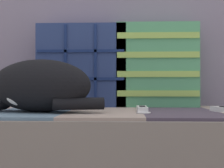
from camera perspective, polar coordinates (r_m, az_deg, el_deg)
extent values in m
cube|color=#6B605B|center=(1.38, 4.79, -8.80)|extent=(1.68, 0.80, 0.20)
cube|color=slate|center=(1.40, -12.03, -4.34)|extent=(0.27, 0.72, 0.01)
cube|color=gray|center=(1.35, -0.89, -4.47)|extent=(0.27, 0.72, 0.01)
cube|color=#423847|center=(1.37, 10.49, -4.43)|extent=(0.27, 0.72, 0.01)
cube|color=slate|center=(1.71, 4.30, 5.34)|extent=(1.68, 0.14, 0.53)
cube|color=navy|center=(1.57, -4.95, 3.03)|extent=(0.40, 0.13, 0.37)
cube|color=navy|center=(1.50, -5.28, 0.86)|extent=(0.38, 0.01, 0.01)
cube|color=navy|center=(1.52, -7.75, 3.16)|extent=(0.01, 0.01, 0.36)
cube|color=navy|center=(1.51, -5.28, 5.50)|extent=(0.38, 0.01, 0.01)
cube|color=navy|center=(1.50, -2.78, 3.20)|extent=(0.01, 0.01, 0.36)
cube|color=#4C9366|center=(1.57, 7.44, 3.10)|extent=(0.36, 0.13, 0.37)
cube|color=#93B751|center=(1.50, 7.68, -1.57)|extent=(0.36, 0.01, 0.03)
cube|color=#93B751|center=(1.50, 7.68, 1.65)|extent=(0.36, 0.01, 0.03)
cube|color=#93B751|center=(1.50, 7.67, 4.86)|extent=(0.36, 0.01, 0.03)
cube|color=#93B751|center=(1.51, 7.67, 8.03)|extent=(0.36, 0.01, 0.03)
ellipsoid|color=black|center=(1.25, -11.91, -0.26)|extent=(0.42, 0.28, 0.19)
sphere|color=black|center=(1.33, -18.04, -1.83)|extent=(0.11, 0.11, 0.11)
ellipsoid|color=white|center=(1.22, -14.86, -1.57)|extent=(0.11, 0.05, 0.08)
cylinder|color=black|center=(1.15, -5.60, -3.28)|extent=(0.18, 0.08, 0.04)
cone|color=black|center=(1.36, -17.31, 0.79)|extent=(0.04, 0.04, 0.04)
cube|color=white|center=(1.27, 18.08, -4.07)|extent=(0.07, 0.14, 0.02)
cube|color=black|center=(1.33, 16.68, -3.92)|extent=(0.03, 0.02, 0.02)
cube|color=white|center=(1.25, 5.01, -4.15)|extent=(0.04, 0.15, 0.02)
cube|color=black|center=(1.24, 5.03, -3.70)|extent=(0.02, 0.05, 0.00)
cube|color=black|center=(1.32, 4.88, -3.95)|extent=(0.03, 0.01, 0.02)
torus|color=silver|center=(1.16, 5.22, -4.78)|extent=(0.05, 0.05, 0.01)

